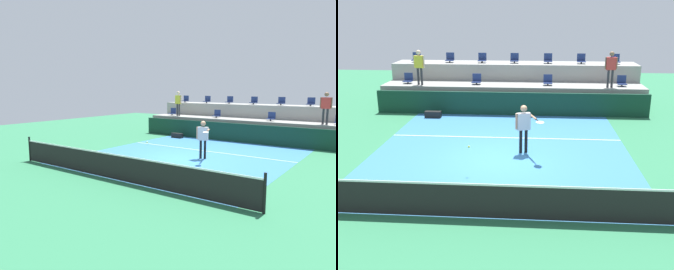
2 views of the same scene
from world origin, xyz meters
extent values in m
plane|color=#2D754C|center=(0.00, 0.00, 0.00)|extent=(40.00, 40.00, 0.00)
cube|color=teal|center=(0.00, 1.00, 0.00)|extent=(9.00, 10.00, 0.01)
cube|color=white|center=(0.00, 2.40, 0.01)|extent=(9.00, 0.06, 0.00)
cylinder|color=black|center=(-5.20, -4.00, 0.54)|extent=(0.08, 0.08, 1.07)
cylinder|color=black|center=(5.20, -4.00, 0.54)|extent=(0.08, 0.08, 1.07)
cube|color=black|center=(0.00, -4.00, 0.46)|extent=(10.40, 0.01, 0.87)
cube|color=white|center=(0.00, -4.00, 0.89)|extent=(10.40, 0.02, 0.05)
cube|color=#0F3323|center=(0.00, 6.00, 0.55)|extent=(13.00, 0.16, 1.10)
cube|color=gray|center=(0.00, 7.30, 0.62)|extent=(13.00, 1.80, 1.25)
cube|color=gray|center=(0.00, 9.10, 1.05)|extent=(13.00, 1.80, 2.10)
cylinder|color=#2D2D33|center=(-5.32, 7.15, 1.30)|extent=(0.08, 0.08, 0.10)
cube|color=navy|center=(-5.32, 7.15, 1.37)|extent=(0.44, 0.40, 0.04)
cube|color=navy|center=(-5.32, 7.33, 1.58)|extent=(0.44, 0.04, 0.38)
cylinder|color=#2D2D33|center=(-1.80, 7.15, 1.30)|extent=(0.08, 0.08, 0.10)
cube|color=navy|center=(-1.80, 7.15, 1.37)|extent=(0.44, 0.40, 0.04)
cube|color=navy|center=(-1.80, 7.33, 1.58)|extent=(0.44, 0.04, 0.38)
cylinder|color=#2D2D33|center=(1.77, 7.15, 1.30)|extent=(0.08, 0.08, 0.10)
cube|color=navy|center=(1.77, 7.15, 1.37)|extent=(0.44, 0.40, 0.04)
cube|color=navy|center=(1.77, 7.33, 1.58)|extent=(0.44, 0.04, 0.38)
cylinder|color=#2D2D33|center=(-5.37, 8.95, 2.15)|extent=(0.08, 0.08, 0.10)
cube|color=navy|center=(-5.37, 8.95, 2.22)|extent=(0.44, 0.40, 0.04)
cube|color=navy|center=(-5.37, 9.13, 2.43)|extent=(0.44, 0.04, 0.38)
cylinder|color=#2D2D33|center=(-3.51, 8.95, 2.15)|extent=(0.08, 0.08, 0.10)
cube|color=navy|center=(-3.51, 8.95, 2.22)|extent=(0.44, 0.40, 0.04)
cube|color=navy|center=(-3.51, 9.13, 2.43)|extent=(0.44, 0.04, 0.38)
cylinder|color=#2D2D33|center=(-1.75, 8.95, 2.15)|extent=(0.08, 0.08, 0.10)
cube|color=navy|center=(-1.75, 8.95, 2.22)|extent=(0.44, 0.40, 0.04)
cube|color=navy|center=(-1.75, 9.13, 2.43)|extent=(0.44, 0.04, 0.38)
cylinder|color=#2D2D33|center=(0.00, 8.95, 2.15)|extent=(0.08, 0.08, 0.10)
cube|color=navy|center=(0.00, 8.95, 2.22)|extent=(0.44, 0.40, 0.04)
cube|color=navy|center=(0.00, 9.13, 2.43)|extent=(0.44, 0.04, 0.38)
cylinder|color=#2D2D33|center=(1.79, 8.95, 2.15)|extent=(0.08, 0.08, 0.10)
cube|color=navy|center=(1.79, 8.95, 2.22)|extent=(0.44, 0.40, 0.04)
cube|color=navy|center=(1.79, 9.13, 2.43)|extent=(0.44, 0.04, 0.38)
cylinder|color=#2D2D33|center=(3.55, 8.95, 2.15)|extent=(0.08, 0.08, 0.10)
cube|color=navy|center=(3.55, 8.95, 2.22)|extent=(0.44, 0.40, 0.04)
cube|color=navy|center=(3.55, 9.13, 2.43)|extent=(0.44, 0.04, 0.38)
cylinder|color=black|center=(0.69, 0.71, 0.42)|extent=(0.14, 0.14, 0.85)
cylinder|color=black|center=(0.88, 0.77, 0.42)|extent=(0.14, 0.14, 0.85)
cube|color=#B2B2B7|center=(0.78, 0.74, 1.15)|extent=(0.49, 0.32, 0.60)
sphere|color=#A87A5B|center=(0.78, 0.74, 1.61)|extent=(0.29, 0.29, 0.23)
cylinder|color=#A87A5B|center=(0.54, 0.65, 1.17)|extent=(0.09, 0.09, 0.57)
cylinder|color=#A87A5B|center=(1.12, 0.58, 1.35)|extent=(0.25, 0.53, 0.07)
cylinder|color=black|center=(1.25, 0.23, 1.35)|extent=(0.12, 0.26, 0.04)
ellipsoid|color=silver|center=(1.34, -0.04, 1.35)|extent=(0.35, 0.39, 0.03)
cylinder|color=#2D2D33|center=(-4.68, 6.87, 1.67)|extent=(0.13, 0.13, 0.84)
cylinder|color=#2D2D33|center=(-4.50, 6.83, 1.67)|extent=(0.13, 0.13, 0.84)
cube|color=yellow|center=(-4.59, 6.85, 2.39)|extent=(0.48, 0.28, 0.60)
sphere|color=beige|center=(-4.59, 6.85, 2.85)|extent=(0.27, 0.27, 0.23)
cylinder|color=beige|center=(-4.85, 6.91, 2.41)|extent=(0.08, 0.08, 0.56)
cylinder|color=beige|center=(-4.33, 6.79, 2.41)|extent=(0.08, 0.08, 0.56)
cylinder|color=#2D2D33|center=(4.63, 6.85, 1.67)|extent=(0.11, 0.11, 0.84)
cylinder|color=#2D2D33|center=(4.83, 6.85, 1.67)|extent=(0.11, 0.11, 0.84)
cube|color=red|center=(4.73, 6.85, 2.39)|extent=(0.46, 0.19, 0.60)
sphere|color=#846047|center=(4.73, 6.85, 2.85)|extent=(0.24, 0.24, 0.23)
cylinder|color=#846047|center=(4.47, 6.84, 2.41)|extent=(0.07, 0.07, 0.56)
cylinder|color=#846047|center=(4.99, 6.86, 2.41)|extent=(0.07, 0.07, 0.56)
sphere|color=#CCE033|center=(-0.80, -1.28, 0.88)|extent=(0.07, 0.07, 0.07)
cube|color=black|center=(-3.60, 5.24, 0.15)|extent=(0.76, 0.28, 0.30)
camera|label=1|loc=(7.69, -11.73, 3.15)|focal=34.23mm
camera|label=2|loc=(1.18, -12.54, 4.84)|focal=42.60mm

